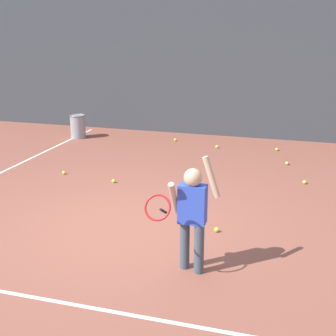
# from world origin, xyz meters

# --- Properties ---
(ground_plane) EXTENTS (20.00, 20.00, 0.00)m
(ground_plane) POSITION_xyz_m (0.00, 0.00, 0.00)
(ground_plane) COLOR brown
(court_line_baseline) EXTENTS (9.00, 0.05, 0.00)m
(court_line_baseline) POSITION_xyz_m (0.00, -1.91, 0.00)
(court_line_baseline) COLOR white
(court_line_baseline) RESTS_ON ground
(back_fence_windscreen) EXTENTS (12.69, 0.08, 3.51)m
(back_fence_windscreen) POSITION_xyz_m (0.00, 5.82, 1.75)
(back_fence_windscreen) COLOR #383D42
(back_fence_windscreen) RESTS_ON ground
(fence_post_1) EXTENTS (0.09, 0.09, 3.66)m
(fence_post_1) POSITION_xyz_m (-3.10, 5.88, 1.83)
(fence_post_1) COLOR slate
(fence_post_1) RESTS_ON ground
(fence_post_2) EXTENTS (0.09, 0.09, 3.66)m
(fence_post_2) POSITION_xyz_m (0.00, 5.88, 1.83)
(fence_post_2) COLOR slate
(fence_post_2) RESTS_ON ground
(tennis_player) EXTENTS (0.71, 0.58, 1.35)m
(tennis_player) POSITION_xyz_m (1.17, -0.91, 0.73)
(tennis_player) COLOR #3F4C59
(tennis_player) RESTS_ON ground
(ball_hopper) EXTENTS (0.38, 0.38, 0.56)m
(ball_hopper) POSITION_xyz_m (-3.01, 4.57, 0.29)
(ball_hopper) COLOR gray
(ball_hopper) RESTS_ON ground
(tennis_ball_1) EXTENTS (0.07, 0.07, 0.07)m
(tennis_ball_1) POSITION_xyz_m (1.26, 0.19, 0.03)
(tennis_ball_1) COLOR #CCE033
(tennis_ball_1) RESTS_ON ground
(tennis_ball_2) EXTENTS (0.07, 0.07, 0.07)m
(tennis_ball_2) POSITION_xyz_m (1.99, 3.67, 0.03)
(tennis_ball_2) COLOR #CCE033
(tennis_ball_2) RESTS_ON ground
(tennis_ball_3) EXTENTS (0.07, 0.07, 0.07)m
(tennis_ball_3) POSITION_xyz_m (0.41, 4.56, 0.03)
(tennis_ball_3) COLOR #CCE033
(tennis_ball_3) RESTS_ON ground
(tennis_ball_4) EXTENTS (0.07, 0.07, 0.07)m
(tennis_ball_4) POSITION_xyz_m (-0.66, 4.91, 0.03)
(tennis_ball_4) COLOR #CCE033
(tennis_ball_4) RESTS_ON ground
(tennis_ball_5) EXTENTS (0.07, 0.07, 0.07)m
(tennis_ball_5) POSITION_xyz_m (-1.93, 1.86, 0.03)
(tennis_ball_5) COLOR #CCE033
(tennis_ball_5) RESTS_ON ground
(tennis_ball_6) EXTENTS (0.07, 0.07, 0.07)m
(tennis_ball_6) POSITION_xyz_m (2.35, 2.58, 0.03)
(tennis_ball_6) COLOR #CCE033
(tennis_ball_6) RESTS_ON ground
(tennis_ball_7) EXTENTS (0.07, 0.07, 0.07)m
(tennis_ball_7) POSITION_xyz_m (1.71, 4.70, 0.03)
(tennis_ball_7) COLOR #CCE033
(tennis_ball_7) RESTS_ON ground
(tennis_ball_8) EXTENTS (0.07, 0.07, 0.07)m
(tennis_ball_8) POSITION_xyz_m (-0.86, 1.68, 0.03)
(tennis_ball_8) COLOR #CCE033
(tennis_ball_8) RESTS_ON ground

